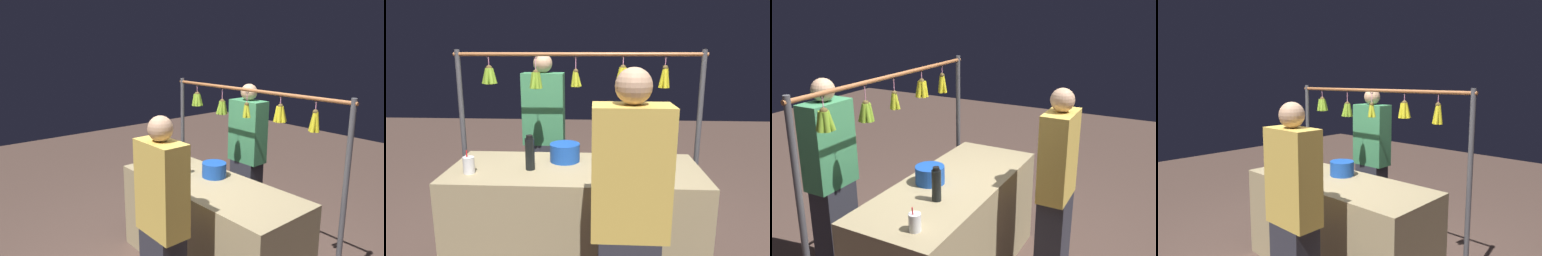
% 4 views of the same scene
% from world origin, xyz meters
% --- Properties ---
extents(market_counter, '(1.85, 0.74, 0.88)m').
position_xyz_m(market_counter, '(0.00, 0.00, 0.44)').
color(market_counter, tan).
rests_on(market_counter, ground).
extents(display_rack, '(2.13, 0.12, 1.73)m').
position_xyz_m(display_rack, '(0.03, -0.51, 1.24)').
color(display_rack, '#4C4C51').
rests_on(display_rack, ground).
extents(water_bottle, '(0.07, 0.07, 0.26)m').
position_xyz_m(water_bottle, '(0.32, 0.06, 1.00)').
color(water_bottle, black).
rests_on(water_bottle, market_counter).
extents(blue_bucket, '(0.23, 0.23, 0.14)m').
position_xyz_m(blue_bucket, '(0.09, -0.15, 0.95)').
color(blue_bucket, '#1A4CB2').
rests_on(blue_bucket, market_counter).
extents(drink_cup, '(0.08, 0.08, 0.17)m').
position_xyz_m(drink_cup, '(0.74, 0.16, 0.94)').
color(drink_cup, silver).
rests_on(drink_cup, market_counter).
extents(vendor_person, '(0.40, 0.22, 1.69)m').
position_xyz_m(vendor_person, '(0.37, -0.92, 0.84)').
color(vendor_person, '#2D2D38').
rests_on(vendor_person, ground).
extents(customer_person, '(0.39, 0.21, 1.65)m').
position_xyz_m(customer_person, '(-0.33, 0.75, 0.82)').
color(customer_person, '#2D2D38').
rests_on(customer_person, ground).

